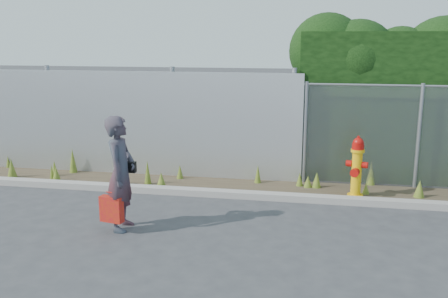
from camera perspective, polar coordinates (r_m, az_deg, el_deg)
ground at (r=7.57m, az=0.33°, el=-9.82°), size 80.00×80.00×0.00m
curb at (r=9.22m, az=2.29°, el=-5.24°), size 16.00×0.22×0.12m
weed_strip at (r=9.80m, az=2.53°, el=-3.74°), size 16.00×1.34×0.54m
corrugated_fence at (r=11.00m, az=-13.74°, el=2.95°), size 8.50×0.21×2.30m
fire_hydrant at (r=9.40m, az=14.93°, el=-2.12°), size 0.39×0.35×1.16m
woman at (r=7.70m, az=-11.70°, el=-2.75°), size 0.45×0.66×1.76m
red_tote_bag at (r=7.71m, az=-12.72°, el=-6.72°), size 0.36×0.13×0.47m
black_shoulder_bag at (r=7.74m, az=-10.83°, el=-2.03°), size 0.22×0.09×0.16m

